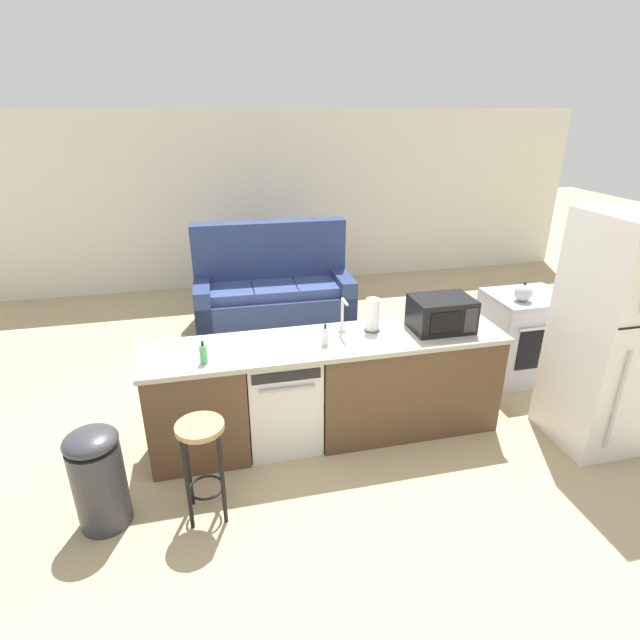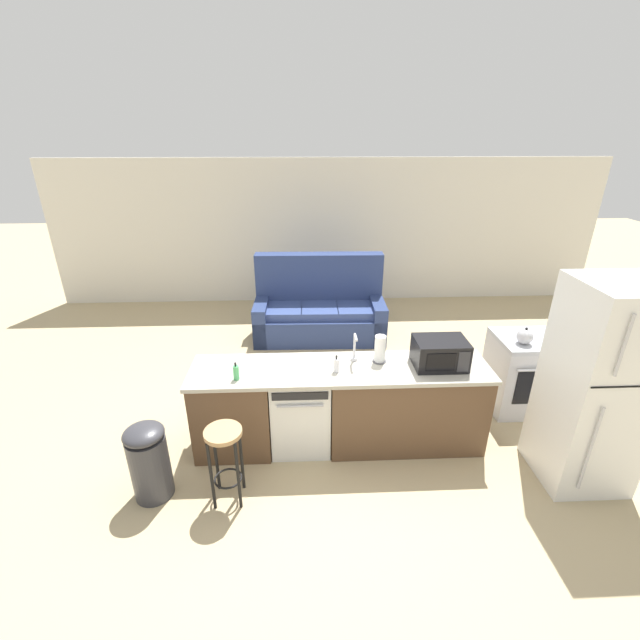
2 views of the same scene
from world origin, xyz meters
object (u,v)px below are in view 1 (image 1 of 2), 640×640
dishwasher (282,397)px  trash_bin (98,477)px  refrigerator (614,334)px  dish_soap_bottle (203,354)px  microwave (441,314)px  couch (273,291)px  bar_stool (202,450)px  paper_towel_roll (372,315)px  soap_bottle (325,336)px  kettle (523,293)px  stove_range (522,336)px

dishwasher → trash_bin: bearing=-154.5°
dishwasher → refrigerator: (2.60, -0.55, 0.55)m
dish_soap_bottle → microwave: bearing=4.8°
trash_bin → couch: couch is taller
refrigerator → bar_stool: refrigerator is taller
paper_towel_roll → dish_soap_bottle: 1.41m
dishwasher → soap_bottle: soap_bottle is taller
soap_bottle → trash_bin: bearing=-161.5°
soap_bottle → refrigerator: bearing=-12.0°
refrigerator → trash_bin: 3.97m
soap_bottle → trash_bin: (-1.68, -0.56, -0.59)m
trash_bin → dish_soap_bottle: bearing=32.3°
paper_towel_roll → microwave: bearing=-10.6°
kettle → paper_towel_roll: bearing=-169.0°
microwave → dish_soap_bottle: microwave is taller
refrigerator → microwave: (-1.23, 0.55, 0.07)m
paper_towel_roll → bar_stool: bearing=-150.5°
refrigerator → trash_bin: (-3.93, -0.09, -0.59)m
dishwasher → bar_stool: 0.97m
microwave → kettle: 1.15m
dish_soap_bottle → couch: size_ratio=0.09×
stove_range → bar_stool: stove_range is taller
dish_soap_bottle → kettle: 3.08m
soap_bottle → couch: (-0.04, 2.71, -0.58)m
stove_range → soap_bottle: 2.39m
stove_range → microwave: bearing=-155.9°
dish_soap_bottle → bar_stool: size_ratio=0.24×
refrigerator → kettle: (-0.17, 0.97, 0.02)m
dishwasher → refrigerator: size_ratio=0.43×
paper_towel_roll → kettle: (1.64, 0.32, -0.05)m
paper_towel_roll → kettle: 1.67m
dishwasher → trash_bin: dishwasher is taller
refrigerator → trash_bin: size_ratio=2.62×
bar_stool → couch: bearing=74.2°
dish_soap_bottle → bar_stool: bearing=-95.9°
refrigerator → paper_towel_roll: bearing=160.0°
dishwasher → microwave: size_ratio=1.68×
dishwasher → microwave: (1.37, -0.00, 0.62)m
microwave → dish_soap_bottle: 1.96m
microwave → paper_towel_roll: paper_towel_roll is taller
kettle → trash_bin: kettle is taller
kettle → couch: (-2.13, 2.22, -0.59)m
stove_range → paper_towel_roll: bearing=-166.2°
microwave → stove_range: bearing=24.1°
dishwasher → couch: size_ratio=0.42×
couch → microwave: bearing=-68.1°
trash_bin → bar_stool: bearing=-6.4°
stove_range → trash_bin: bearing=-163.2°
bar_stool → kettle: bearing=20.2°
microwave → kettle: microwave is taller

